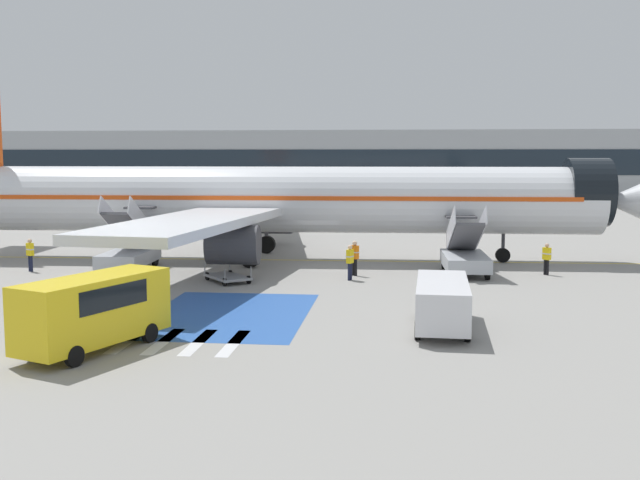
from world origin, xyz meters
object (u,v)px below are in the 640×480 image
(boarding_stairs_aft, at_px, (129,252))
(terminal_building, at_px, (251,165))
(boarding_stairs_forward, at_px, (465,256))
(ground_crew_2, at_px, (350,260))
(baggage_cart, at_px, (228,277))
(ground_crew_0, at_px, (547,257))
(traffic_cone_0, at_px, (126,283))
(fuel_tanker, at_px, (251,205))
(service_van_2, at_px, (442,300))
(service_van_0, at_px, (94,307))
(ground_crew_3, at_px, (30,253))
(ground_crew_1, at_px, (355,256))
(airliner, at_px, (276,200))

(boarding_stairs_aft, height_order, terminal_building, terminal_building)
(boarding_stairs_forward, height_order, ground_crew_2, boarding_stairs_forward)
(baggage_cart, height_order, ground_crew_0, ground_crew_0)
(traffic_cone_0, distance_m, terminal_building, 74.83)
(boarding_stairs_forward, distance_m, fuel_tanker, 30.28)
(ground_crew_2, bearing_deg, service_van_2, 45.65)
(boarding_stairs_aft, height_order, traffic_cone_0, boarding_stairs_aft)
(boarding_stairs_aft, bearing_deg, ground_crew_2, -11.27)
(service_van_0, bearing_deg, boarding_stairs_forward, 74.24)
(boarding_stairs_forward, distance_m, ground_crew_3, 23.19)
(service_van_0, distance_m, terminal_building, 85.55)
(baggage_cart, distance_m, ground_crew_1, 6.69)
(boarding_stairs_aft, xyz_separation_m, ground_crew_1, (12.32, -0.59, 0.05))
(service_van_0, relative_size, service_van_2, 1.05)
(ground_crew_0, height_order, traffic_cone_0, ground_crew_0)
(service_van_0, xyz_separation_m, ground_crew_0, (17.30, 17.11, -0.47))
(ground_crew_1, relative_size, terminal_building, 0.02)
(boarding_stairs_aft, bearing_deg, terminal_building, 94.00)
(boarding_stairs_forward, xyz_separation_m, fuel_tanker, (-16.57, 25.33, 0.90))
(ground_crew_1, height_order, ground_crew_2, ground_crew_1)
(ground_crew_3, bearing_deg, boarding_stairs_forward, 34.44)
(airliner, relative_size, terminal_building, 0.40)
(terminal_building, bearing_deg, ground_crew_2, -74.76)
(ground_crew_2, height_order, ground_crew_3, ground_crew_2)
(ground_crew_2, bearing_deg, ground_crew_3, -69.08)
(service_van_2, relative_size, ground_crew_1, 2.97)
(ground_crew_1, bearing_deg, terminal_building, 144.97)
(boarding_stairs_aft, xyz_separation_m, service_van_2, (16.19, -12.18, 0.06))
(airliner, height_order, fuel_tanker, airliner)
(service_van_2, distance_m, terminal_building, 83.81)
(ground_crew_3, height_order, terminal_building, terminal_building)
(boarding_stairs_forward, height_order, ground_crew_3, boarding_stairs_forward)
(service_van_0, relative_size, terminal_building, 0.05)
(boarding_stairs_forward, bearing_deg, ground_crew_1, -170.30)
(ground_crew_0, bearing_deg, service_van_0, -83.20)
(airliner, xyz_separation_m, ground_crew_0, (14.92, -3.99, -2.65))
(airliner, relative_size, boarding_stairs_aft, 8.75)
(service_van_0, height_order, baggage_cart, service_van_0)
(ground_crew_0, relative_size, ground_crew_2, 0.93)
(service_van_2, relative_size, ground_crew_3, 3.05)
(ground_crew_0, bearing_deg, fuel_tanker, -178.34)
(service_van_0, distance_m, ground_crew_0, 24.33)
(baggage_cart, relative_size, ground_crew_0, 1.79)
(service_van_2, xyz_separation_m, ground_crew_2, (-4.02, 10.16, -0.04))
(airliner, bearing_deg, service_van_2, 25.81)
(boarding_stairs_forward, bearing_deg, baggage_cart, -164.20)
(baggage_cart, height_order, ground_crew_2, ground_crew_2)
(baggage_cart, distance_m, ground_crew_3, 11.52)
(airliner, xyz_separation_m, traffic_cone_0, (-5.29, -10.60, -3.28))
(service_van_2, bearing_deg, baggage_cart, -39.74)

